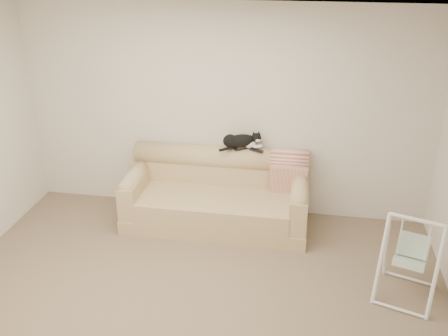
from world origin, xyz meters
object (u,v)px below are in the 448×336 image
at_px(remote_a, 241,148).
at_px(baby_swing, 411,258).
at_px(tuxedo_cat, 241,141).
at_px(sofa, 217,196).
at_px(remote_b, 256,150).

relative_size(remote_a, baby_swing, 0.20).
xyz_separation_m(remote_a, tuxedo_cat, (-0.01, 0.01, 0.09)).
distance_m(tuxedo_cat, baby_swing, 2.32).
relative_size(sofa, tuxedo_cat, 4.32).
distance_m(sofa, baby_swing, 2.35).
bearing_deg(sofa, baby_swing, -27.58).
relative_size(remote_b, tuxedo_cat, 0.34).
distance_m(remote_a, baby_swing, 2.29).
bearing_deg(baby_swing, remote_b, 141.78).
bearing_deg(remote_b, remote_a, 172.58).
xyz_separation_m(remote_a, remote_b, (0.19, -0.02, -0.00)).
bearing_deg(baby_swing, sofa, 152.42).
distance_m(remote_b, tuxedo_cat, 0.22).
relative_size(sofa, baby_swing, 2.49).
xyz_separation_m(remote_a, baby_swing, (1.82, -1.31, -0.47)).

